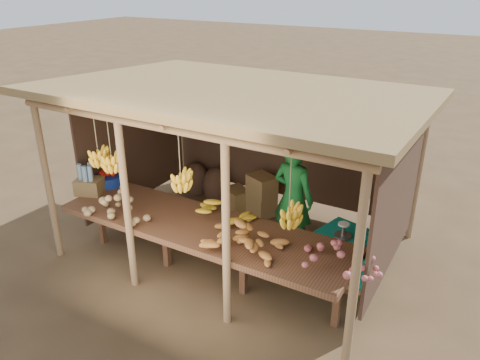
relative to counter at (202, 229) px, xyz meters
The scene contains 13 objects.
ground 1.20m from the counter, 90.00° to the left, with size 60.00×60.00×0.00m, color brown.
stall_structure 1.46m from the counter, 88.41° to the left, with size 4.70×3.50×2.43m.
counter is the anchor object (origin of this frame).
potato_heap 1.14m from the counter, 164.65° to the right, with size 0.90×0.54×0.36m, color tan, non-canonical shape.
sweet_potato_heap 0.77m from the counter, 17.42° to the right, with size 0.90×0.54×0.35m, color #C17931, non-canonical shape.
onion_heap 1.81m from the counter, ahead, with size 0.85×0.51×0.36m, color #CA6263, non-canonical shape.
banana_pile 0.37m from the counter, 60.53° to the left, with size 0.66×0.39×0.35m, color gold, non-canonical shape.
tomato_basin 1.93m from the counter, behind, with size 0.43×0.43×0.23m.
bottle_box 1.91m from the counter, behind, with size 0.44×0.39×0.45m.
vendor 1.39m from the counter, 59.27° to the left, with size 0.61×0.40×1.67m, color #19702B.
tarp_crate 1.89m from the counter, 30.09° to the left, with size 0.86×0.79×0.86m.
carton_stack 2.02m from the counter, 99.52° to the left, with size 1.00×0.49×0.69m.
burlap_sacks 2.61m from the counter, 123.17° to the left, with size 0.95×0.50×0.67m.
Camera 1 is at (2.98, -5.14, 3.67)m, focal length 35.00 mm.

